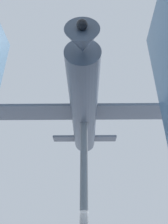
{
  "coord_description": "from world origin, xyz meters",
  "views": [
    {
      "loc": [
        -0.59,
        12.69,
        1.33
      ],
      "look_at": [
        0.0,
        0.0,
        8.56
      ],
      "focal_mm": 35.0,
      "sensor_mm": 36.0,
      "label": 1
    }
  ],
  "objects": [
    {
      "name": "support_pylon_central",
      "position": [
        0.0,
        0.0,
        3.85
      ],
      "size": [
        0.46,
        0.46,
        7.7
      ],
      "color": "slate",
      "rests_on": "ground_plane"
    },
    {
      "name": "suspended_airplane",
      "position": [
        -0.01,
        0.24,
        8.58
      ],
      "size": [
        17.02,
        12.71,
        3.07
      ],
      "rotation": [
        0.0,
        0.0,
        0.04
      ],
      "color": "#4C5666",
      "rests_on": "support_pylon_central"
    }
  ]
}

